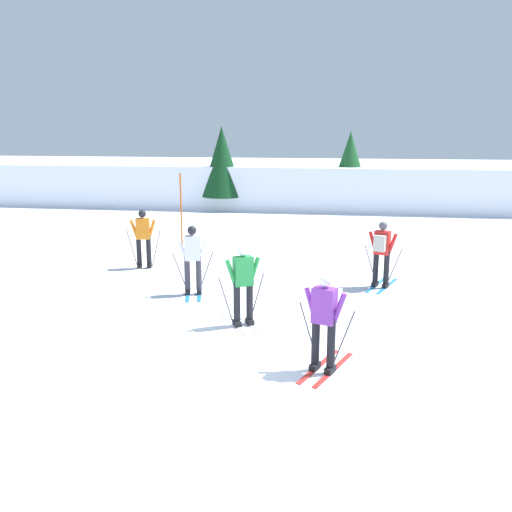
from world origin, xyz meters
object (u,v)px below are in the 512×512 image
Objects in this scene: skier_red at (382,251)px; skier_orange at (143,237)px; conifer_far_right at (350,164)px; trail_marker_pole at (181,212)px; conifer_far_left at (222,162)px; skier_purple at (324,320)px; skier_white at (193,258)px; skier_green at (243,283)px.

skier_red and skier_orange have the same top height.
skier_red is 1.00× the size of skier_orange.
skier_orange is (-6.66, 1.05, -0.04)m from skier_red.
conifer_far_right reaches higher than skier_orange.
trail_marker_pole is 0.67× the size of conifer_far_right.
trail_marker_pole is at bearing -86.64° from conifer_far_left.
skier_red is 13.58m from conifer_far_right.
conifer_far_right is at bearing 64.29° from skier_orange.
skier_purple is 1.00× the size of skier_orange.
skier_purple is 0.45× the size of conifer_far_right.
skier_purple is at bearing -49.92° from skier_orange.
conifer_far_left is (-2.21, 14.11, 1.44)m from skier_white.
conifer_far_left is at bearing 117.92° from skier_red.
skier_orange is 1.00× the size of skier_green.
skier_orange is 0.67× the size of trail_marker_pole.
skier_orange is (-2.08, 2.35, 0.00)m from skier_white.
skier_green is 0.67× the size of trail_marker_pole.
skier_purple is at bearing -49.88° from skier_green.
trail_marker_pole is (-6.25, 3.62, 0.32)m from skier_red.
conifer_far_right is at bearing 75.18° from skier_white.
conifer_far_left is at bearing -173.56° from conifer_far_right.
skier_red is (4.58, 1.30, 0.04)m from skier_white.
trail_marker_pole is (-3.26, 6.93, 0.36)m from skier_green.
skier_orange is 5.70m from skier_green.
skier_red is 0.45× the size of conifer_far_right.
skier_green is (-1.71, 2.03, -0.00)m from skier_purple.
skier_purple is 1.00× the size of skier_red.
trail_marker_pole is at bearing 80.94° from skier_orange.
trail_marker_pole reaches higher than skier_purple.
skier_green is at bearing -76.75° from conifer_far_left.
skier_green is at bearing -51.73° from skier_white.
skier_white is 1.00× the size of skier_purple.
trail_marker_pole is (-1.67, 4.92, 0.36)m from skier_white.
skier_purple is at bearing -103.53° from skier_red.
conifer_far_left is at bearing 106.88° from skier_purple.
skier_orange is at bearing -89.36° from conifer_far_left.
skier_purple is 2.65m from skier_green.
conifer_far_left is at bearing 98.90° from skier_white.
skier_green is (3.67, -4.36, -0.00)m from skier_orange.
skier_orange is 13.89m from conifer_far_right.
skier_purple is (3.30, -4.04, 0.00)m from skier_white.
skier_green is at bearing -132.13° from skier_red.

